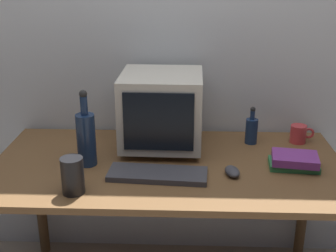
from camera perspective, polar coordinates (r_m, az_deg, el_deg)
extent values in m
cube|color=silver|center=(2.33, 0.45, 11.49)|extent=(4.00, 0.08, 2.50)
cube|color=brown|center=(2.03, 0.00, -5.15)|extent=(1.60, 0.81, 0.03)
cylinder|color=brown|center=(2.64, -16.14, -8.73)|extent=(0.06, 0.06, 0.72)
cylinder|color=brown|center=(2.60, 17.05, -9.32)|extent=(0.06, 0.06, 0.72)
cube|color=beige|center=(2.19, -0.79, -2.31)|extent=(0.29, 0.25, 0.03)
cube|color=beige|center=(2.13, -0.82, 2.28)|extent=(0.39, 0.39, 0.34)
cube|color=black|center=(1.94, -1.24, 0.48)|extent=(0.31, 0.01, 0.27)
cube|color=#3F3F47|center=(1.90, -1.34, -6.20)|extent=(0.43, 0.18, 0.02)
ellipsoid|color=#3F3F47|center=(1.93, 8.25, -5.79)|extent=(0.08, 0.11, 0.04)
cylinder|color=navy|center=(2.00, -10.44, -1.77)|extent=(0.08, 0.08, 0.24)
cylinder|color=navy|center=(1.95, -10.74, 2.59)|extent=(0.03, 0.03, 0.08)
sphere|color=#262626|center=(1.93, -10.84, 4.06)|extent=(0.04, 0.04, 0.04)
cylinder|color=navy|center=(2.26, 10.65, -0.66)|extent=(0.06, 0.06, 0.13)
cylinder|color=navy|center=(2.23, 10.79, 1.39)|extent=(0.02, 0.02, 0.04)
sphere|color=#262626|center=(2.22, 10.84, 2.11)|extent=(0.03, 0.03, 0.03)
cube|color=#33894C|center=(2.06, 15.81, -4.79)|extent=(0.22, 0.14, 0.03)
cube|color=#843893|center=(2.04, 15.97, -4.04)|extent=(0.22, 0.17, 0.04)
cylinder|color=#CC383D|center=(2.33, 16.37, -0.98)|extent=(0.08, 0.08, 0.09)
torus|color=#CC383D|center=(2.34, 17.61, -0.89)|extent=(0.06, 0.01, 0.06)
cylinder|color=black|center=(1.79, -12.14, -6.24)|extent=(0.09, 0.09, 0.15)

